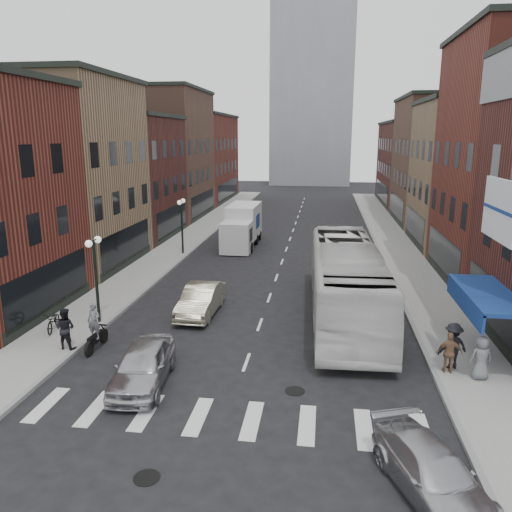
{
  "coord_description": "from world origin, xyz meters",
  "views": [
    {
      "loc": [
        2.81,
        -16.63,
        8.57
      ],
      "look_at": [
        -0.38,
        6.45,
        2.93
      ],
      "focal_mm": 35.0,
      "sensor_mm": 36.0,
      "label": 1
    }
  ],
  "objects_px": {
    "curb_car": "(433,473)",
    "ped_right_b": "(449,353)",
    "ped_right_c": "(481,358)",
    "transit_bus": "(346,281)",
    "streetlamp_near": "(95,264)",
    "bike_rack": "(65,336)",
    "motorcycle_rider": "(95,328)",
    "streetlamp_far": "(182,216)",
    "sedan_left_near": "(143,365)",
    "parked_bicycle": "(54,321)",
    "sedan_left_far": "(201,300)",
    "billboard_sign": "(502,212)",
    "ped_right_a": "(453,346)",
    "ped_left_solo": "(65,328)",
    "box_truck": "(242,227)"
  },
  "relations": [
    {
      "from": "streetlamp_far",
      "to": "ped_left_solo",
      "type": "height_order",
      "value": "streetlamp_far"
    },
    {
      "from": "motorcycle_rider",
      "to": "sedan_left_near",
      "type": "relative_size",
      "value": 0.46
    },
    {
      "from": "curb_car",
      "to": "ped_right_b",
      "type": "xyz_separation_m",
      "value": [
        1.85,
        6.52,
        0.32
      ]
    },
    {
      "from": "ped_right_b",
      "to": "ped_right_c",
      "type": "bearing_deg",
      "value": 163.3
    },
    {
      "from": "curb_car",
      "to": "ped_right_a",
      "type": "xyz_separation_m",
      "value": [
        2.05,
        6.91,
        0.43
      ]
    },
    {
      "from": "motorcycle_rider",
      "to": "ped_left_solo",
      "type": "distance_m",
      "value": 1.16
    },
    {
      "from": "parked_bicycle",
      "to": "sedan_left_far",
      "type": "bearing_deg",
      "value": 15.73
    },
    {
      "from": "ped_right_a",
      "to": "ped_right_b",
      "type": "xyz_separation_m",
      "value": [
        -0.2,
        -0.39,
        -0.11
      ]
    },
    {
      "from": "curb_car",
      "to": "ped_right_c",
      "type": "relative_size",
      "value": 2.6
    },
    {
      "from": "ped_right_b",
      "to": "parked_bicycle",
      "type": "bearing_deg",
      "value": -3.35
    },
    {
      "from": "sedan_left_far",
      "to": "ped_right_c",
      "type": "height_order",
      "value": "ped_right_c"
    },
    {
      "from": "box_truck",
      "to": "curb_car",
      "type": "distance_m",
      "value": 28.76
    },
    {
      "from": "sedan_left_far",
      "to": "curb_car",
      "type": "bearing_deg",
      "value": -52.08
    },
    {
      "from": "streetlamp_near",
      "to": "curb_car",
      "type": "relative_size",
      "value": 0.99
    },
    {
      "from": "sedan_left_far",
      "to": "transit_bus",
      "type": "bearing_deg",
      "value": 5.49
    },
    {
      "from": "transit_bus",
      "to": "ped_right_a",
      "type": "bearing_deg",
      "value": -56.75
    },
    {
      "from": "streetlamp_near",
      "to": "ped_right_c",
      "type": "relative_size",
      "value": 2.58
    },
    {
      "from": "bike_rack",
      "to": "curb_car",
      "type": "relative_size",
      "value": 0.19
    },
    {
      "from": "sedan_left_near",
      "to": "curb_car",
      "type": "xyz_separation_m",
      "value": [
        8.94,
        -4.4,
        -0.14
      ]
    },
    {
      "from": "billboard_sign",
      "to": "motorcycle_rider",
      "type": "bearing_deg",
      "value": 176.8
    },
    {
      "from": "billboard_sign",
      "to": "streetlamp_near",
      "type": "distance_m",
      "value": 16.68
    },
    {
      "from": "sedan_left_far",
      "to": "streetlamp_near",
      "type": "bearing_deg",
      "value": -154.07
    },
    {
      "from": "curb_car",
      "to": "ped_right_c",
      "type": "bearing_deg",
      "value": 44.89
    },
    {
      "from": "motorcycle_rider",
      "to": "parked_bicycle",
      "type": "distance_m",
      "value": 2.98
    },
    {
      "from": "box_truck",
      "to": "sedan_left_far",
      "type": "relative_size",
      "value": 1.68
    },
    {
      "from": "curb_car",
      "to": "sedan_left_far",
      "type": "bearing_deg",
      "value": 106.29
    },
    {
      "from": "billboard_sign",
      "to": "parked_bicycle",
      "type": "distance_m",
      "value": 18.49
    },
    {
      "from": "curb_car",
      "to": "transit_bus",
      "type": "bearing_deg",
      "value": 77.46
    },
    {
      "from": "transit_bus",
      "to": "streetlamp_near",
      "type": "bearing_deg",
      "value": -169.59
    },
    {
      "from": "sedan_left_near",
      "to": "ped_right_c",
      "type": "relative_size",
      "value": 2.72
    },
    {
      "from": "streetlamp_far",
      "to": "box_truck",
      "type": "bearing_deg",
      "value": 43.29
    },
    {
      "from": "ped_left_solo",
      "to": "streetlamp_far",
      "type": "bearing_deg",
      "value": -84.41
    },
    {
      "from": "billboard_sign",
      "to": "sedan_left_far",
      "type": "xyz_separation_m",
      "value": [
        -11.64,
        5.5,
        -5.41
      ]
    },
    {
      "from": "transit_bus",
      "to": "ped_right_c",
      "type": "bearing_deg",
      "value": -55.13
    },
    {
      "from": "streetlamp_far",
      "to": "bike_rack",
      "type": "height_order",
      "value": "streetlamp_far"
    },
    {
      "from": "motorcycle_rider",
      "to": "billboard_sign",
      "type": "bearing_deg",
      "value": 0.76
    },
    {
      "from": "streetlamp_near",
      "to": "ped_left_solo",
      "type": "bearing_deg",
      "value": -90.0
    },
    {
      "from": "ped_left_solo",
      "to": "bike_rack",
      "type": "bearing_deg",
      "value": -52.14
    },
    {
      "from": "curb_car",
      "to": "billboard_sign",
      "type": "bearing_deg",
      "value": 43.82
    },
    {
      "from": "bike_rack",
      "to": "sedan_left_far",
      "type": "relative_size",
      "value": 0.18
    },
    {
      "from": "streetlamp_far",
      "to": "sedan_left_near",
      "type": "height_order",
      "value": "streetlamp_far"
    },
    {
      "from": "billboard_sign",
      "to": "ped_right_b",
      "type": "relative_size",
      "value": 2.4
    },
    {
      "from": "sedan_left_far",
      "to": "motorcycle_rider",
      "type": "bearing_deg",
      "value": -123.6
    },
    {
      "from": "bike_rack",
      "to": "motorcycle_rider",
      "type": "distance_m",
      "value": 1.36
    },
    {
      "from": "parked_bicycle",
      "to": "curb_car",
      "type": "bearing_deg",
      "value": -43.45
    },
    {
      "from": "bike_rack",
      "to": "transit_bus",
      "type": "distance_m",
      "value": 12.73
    },
    {
      "from": "billboard_sign",
      "to": "streetlamp_far",
      "type": "distance_m",
      "value": 23.92
    },
    {
      "from": "transit_bus",
      "to": "curb_car",
      "type": "bearing_deg",
      "value": -84.26
    },
    {
      "from": "streetlamp_near",
      "to": "transit_bus",
      "type": "xyz_separation_m",
      "value": [
        11.34,
        2.52,
        -1.1
      ]
    },
    {
      "from": "billboard_sign",
      "to": "streetlamp_near",
      "type": "relative_size",
      "value": 0.9
    }
  ]
}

